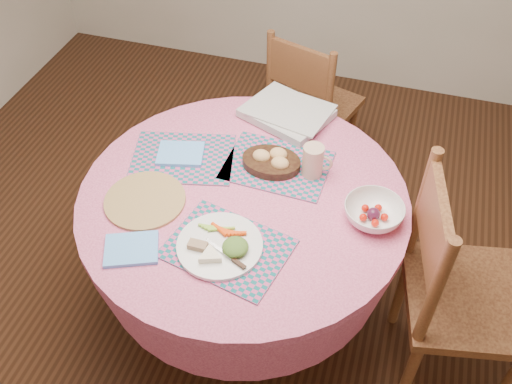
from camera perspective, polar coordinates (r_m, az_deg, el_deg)
ground at (r=2.71m, az=-1.03°, el=-11.44°), size 4.00×4.00×0.00m
dining_table at (r=2.27m, az=-1.21°, el=-3.73°), size 1.24×1.24×0.75m
chair_right at (r=2.24m, az=19.25°, el=-9.11°), size 0.54×0.55×1.03m
chair_back at (r=3.04m, az=5.38°, el=8.80°), size 0.51×0.50×0.89m
placemat_front at (r=1.95m, az=-2.85°, el=-5.64°), size 0.46×0.38×0.01m
placemat_left at (r=2.29m, az=-7.33°, el=3.43°), size 0.46×0.38×0.01m
placemat_back at (r=2.24m, az=2.14°, el=2.68°), size 0.41×0.32×0.01m
wicker_trivet at (r=2.14m, az=-11.04°, el=-0.81°), size 0.30×0.30×0.01m
napkin_near at (r=1.99m, az=-12.35°, el=-5.59°), size 0.22×0.20×0.01m
napkin_far at (r=2.29m, az=-7.55°, el=3.82°), size 0.21×0.18×0.01m
dinner_plate at (r=1.94m, az=-3.53°, el=-5.37°), size 0.29×0.29×0.05m
bread_bowl at (r=2.21m, az=1.59°, el=3.15°), size 0.23×0.23×0.08m
latte_mug at (r=2.16m, az=5.78°, el=3.12°), size 0.12×0.08×0.13m
fruit_bowl at (r=2.06m, az=11.68°, el=-2.05°), size 0.25×0.25×0.07m
newspaper_stack at (r=2.46m, az=3.14°, el=7.94°), size 0.42×0.38×0.04m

